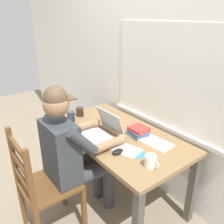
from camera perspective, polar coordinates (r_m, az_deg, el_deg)
name	(u,v)px	position (r m, az deg, el deg)	size (l,w,h in m)	color
ground_plane	(116,194)	(2.54, 1.02, -19.53)	(8.00, 8.00, 0.00)	gray
back_wall	(155,63)	(2.22, 10.63, 11.73)	(6.00, 0.08, 2.60)	silver
desk	(117,142)	(2.17, 1.14, -7.40)	(1.37, 0.73, 0.71)	olive
seated_person	(73,150)	(1.94, -9.57, -9.25)	(0.50, 0.60, 1.25)	#33383D
wooden_chair	(43,186)	(1.98, -16.60, -17.12)	(0.42, 0.42, 0.95)	brown
laptop	(102,131)	(2.04, -2.48, -4.69)	(0.33, 0.31, 0.23)	#ADAFB2
computer_mouse	(118,152)	(1.82, 1.42, -9.69)	(0.06, 0.10, 0.03)	black
coffee_mug_white	(151,161)	(1.69, 9.50, -11.90)	(0.12, 0.08, 0.09)	white
coffee_mug_dark	(80,112)	(2.48, -7.86, 0.04)	(0.12, 0.08, 0.09)	#38281E
coffee_mug_spare	(71,116)	(2.37, -10.01, -1.06)	(0.12, 0.08, 0.10)	#2D384C
book_stack_main	(138,132)	(2.07, 6.50, -4.82)	(0.16, 0.16, 0.09)	gray
paper_pile_near_laptop	(157,143)	(2.00, 10.93, -7.50)	(0.26, 0.16, 0.01)	silver
paper_pile_back_corner	(125,149)	(1.88, 3.10, -9.07)	(0.25, 0.15, 0.01)	white
landscape_photo_print	(138,154)	(1.84, 6.40, -10.11)	(0.13, 0.09, 0.00)	teal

